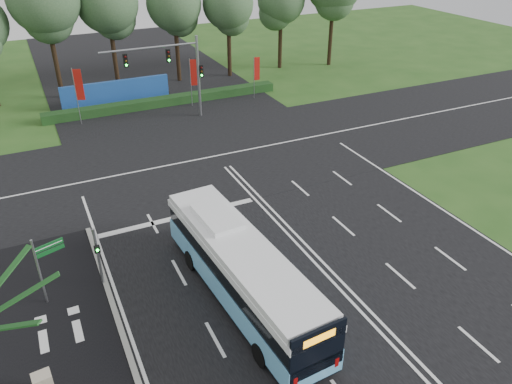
% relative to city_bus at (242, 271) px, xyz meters
% --- Properties ---
extents(ground, '(120.00, 120.00, 0.00)m').
position_rel_city_bus_xyz_m(ground, '(4.52, 3.18, -1.71)').
color(ground, '#27511B').
rests_on(ground, ground).
extents(road_main, '(20.00, 120.00, 0.04)m').
position_rel_city_bus_xyz_m(road_main, '(4.52, 3.18, -1.69)').
color(road_main, black).
rests_on(road_main, ground).
extents(road_cross, '(120.00, 14.00, 0.05)m').
position_rel_city_bus_xyz_m(road_cross, '(4.52, 15.18, -1.68)').
color(road_cross, black).
rests_on(road_cross, ground).
extents(bike_path, '(5.00, 18.00, 0.06)m').
position_rel_city_bus_xyz_m(bike_path, '(-7.98, 0.18, -1.68)').
color(bike_path, black).
rests_on(bike_path, ground).
extents(kerb_strip, '(0.25, 18.00, 0.12)m').
position_rel_city_bus_xyz_m(kerb_strip, '(-5.58, 0.18, -1.65)').
color(kerb_strip, gray).
rests_on(kerb_strip, ground).
extents(city_bus, '(3.26, 11.95, 3.39)m').
position_rel_city_bus_xyz_m(city_bus, '(0.00, 0.00, 0.00)').
color(city_bus, '#61B0E2').
rests_on(city_bus, ground).
extents(pedestrian_signal, '(0.27, 0.41, 3.22)m').
position_rel_city_bus_xyz_m(pedestrian_signal, '(-5.68, 3.92, 0.05)').
color(pedestrian_signal, gray).
rests_on(pedestrian_signal, ground).
extents(street_sign, '(1.32, 0.51, 3.54)m').
position_rel_city_bus_xyz_m(street_sign, '(-7.98, 3.84, 0.55)').
color(street_sign, gray).
rests_on(street_sign, ground).
extents(banner_flag_left, '(0.69, 0.28, 4.86)m').
position_rel_city_bus_xyz_m(banner_flag_left, '(-3.17, 26.04, 1.45)').
color(banner_flag_left, gray).
rests_on(banner_flag_left, ground).
extents(banner_flag_mid, '(0.64, 0.23, 4.45)m').
position_rel_city_bus_xyz_m(banner_flag_mid, '(6.91, 26.35, 1.20)').
color(banner_flag_mid, gray).
rests_on(banner_flag_mid, ground).
extents(banner_flag_right, '(0.60, 0.09, 4.07)m').
position_rel_city_bus_xyz_m(banner_flag_right, '(13.06, 25.88, 0.96)').
color(banner_flag_right, gray).
rests_on(banner_flag_right, ground).
extents(traffic_light_gantry, '(8.41, 0.28, 7.00)m').
position_rel_city_bus_xyz_m(traffic_light_gantry, '(4.73, 23.68, 2.96)').
color(traffic_light_gantry, gray).
rests_on(traffic_light_gantry, ground).
extents(hedge, '(22.00, 1.20, 0.80)m').
position_rel_city_bus_xyz_m(hedge, '(4.52, 27.68, -1.31)').
color(hedge, '#153A17').
rests_on(hedge, ground).
extents(blue_hoarding, '(10.00, 0.30, 2.20)m').
position_rel_city_bus_xyz_m(blue_hoarding, '(0.52, 30.18, -0.61)').
color(blue_hoarding, '#1D4B9E').
rests_on(blue_hoarding, ground).
extents(eucalyptus_row, '(48.01, 7.72, 12.32)m').
position_rel_city_bus_xyz_m(eucalyptus_row, '(4.56, 34.22, 6.61)').
color(eucalyptus_row, black).
rests_on(eucalyptus_row, ground).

